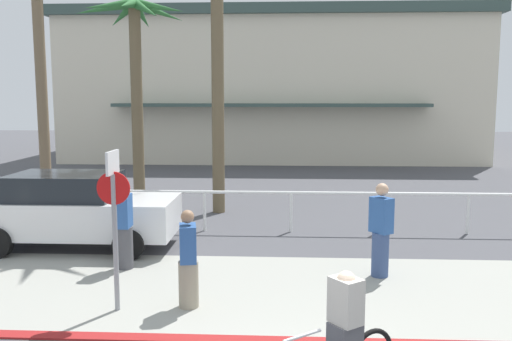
{
  "coord_description": "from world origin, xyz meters",
  "views": [
    {
      "loc": [
        -0.18,
        -5.03,
        3.37
      ],
      "look_at": [
        -0.75,
        6.0,
        1.89
      ],
      "focal_mm": 38.42,
      "sensor_mm": 36.0,
      "label": 1
    }
  ],
  "objects_px": {
    "car_white_1": "(75,210)",
    "palm_tree_2": "(135,47)",
    "stop_sign_bike_lane": "(114,207)",
    "pedestrian_1": "(124,229)",
    "pedestrian_2": "(381,234)",
    "cyclist_blue_1": "(342,339)",
    "palm_tree_1": "(37,15)",
    "pedestrian_0": "(188,264)"
  },
  "relations": [
    {
      "from": "palm_tree_2",
      "to": "pedestrian_2",
      "type": "bearing_deg",
      "value": -46.93
    },
    {
      "from": "pedestrian_1",
      "to": "stop_sign_bike_lane",
      "type": "bearing_deg",
      "value": -76.94
    },
    {
      "from": "car_white_1",
      "to": "pedestrian_2",
      "type": "height_order",
      "value": "pedestrian_2"
    },
    {
      "from": "car_white_1",
      "to": "pedestrian_2",
      "type": "xyz_separation_m",
      "value": [
        6.5,
        -1.73,
        -0.03
      ]
    },
    {
      "from": "cyclist_blue_1",
      "to": "pedestrian_2",
      "type": "xyz_separation_m",
      "value": [
        1.16,
        4.25,
        0.14
      ]
    },
    {
      "from": "cyclist_blue_1",
      "to": "car_white_1",
      "type": "bearing_deg",
      "value": 131.81
    },
    {
      "from": "cyclist_blue_1",
      "to": "pedestrian_2",
      "type": "height_order",
      "value": "pedestrian_2"
    },
    {
      "from": "car_white_1",
      "to": "pedestrian_2",
      "type": "bearing_deg",
      "value": -14.88
    },
    {
      "from": "stop_sign_bike_lane",
      "to": "pedestrian_2",
      "type": "xyz_separation_m",
      "value": [
        4.45,
        1.89,
        -0.84
      ]
    },
    {
      "from": "stop_sign_bike_lane",
      "to": "cyclist_blue_1",
      "type": "height_order",
      "value": "stop_sign_bike_lane"
    },
    {
      "from": "stop_sign_bike_lane",
      "to": "pedestrian_1",
      "type": "height_order",
      "value": "stop_sign_bike_lane"
    },
    {
      "from": "palm_tree_1",
      "to": "pedestrian_0",
      "type": "distance_m",
      "value": 12.88
    },
    {
      "from": "pedestrian_0",
      "to": "pedestrian_2",
      "type": "xyz_separation_m",
      "value": [
        3.34,
        1.7,
        0.1
      ]
    },
    {
      "from": "pedestrian_0",
      "to": "palm_tree_2",
      "type": "bearing_deg",
      "value": 109.8
    },
    {
      "from": "stop_sign_bike_lane",
      "to": "car_white_1",
      "type": "distance_m",
      "value": 4.24
    },
    {
      "from": "cyclist_blue_1",
      "to": "palm_tree_1",
      "type": "bearing_deg",
      "value": 125.68
    },
    {
      "from": "stop_sign_bike_lane",
      "to": "pedestrian_0",
      "type": "relative_size",
      "value": 1.59
    },
    {
      "from": "pedestrian_0",
      "to": "pedestrian_1",
      "type": "bearing_deg",
      "value": 129.67
    },
    {
      "from": "palm_tree_1",
      "to": "cyclist_blue_1",
      "type": "relative_size",
      "value": 5.42
    },
    {
      "from": "cyclist_blue_1",
      "to": "pedestrian_1",
      "type": "xyz_separation_m",
      "value": [
        -3.78,
        4.48,
        0.13
      ]
    },
    {
      "from": "stop_sign_bike_lane",
      "to": "pedestrian_2",
      "type": "distance_m",
      "value": 4.9
    },
    {
      "from": "car_white_1",
      "to": "stop_sign_bike_lane",
      "type": "bearing_deg",
      "value": -60.37
    },
    {
      "from": "stop_sign_bike_lane",
      "to": "pedestrian_2",
      "type": "height_order",
      "value": "stop_sign_bike_lane"
    },
    {
      "from": "palm_tree_2",
      "to": "cyclist_blue_1",
      "type": "xyz_separation_m",
      "value": [
        5.26,
        -11.12,
        -4.22
      ]
    },
    {
      "from": "stop_sign_bike_lane",
      "to": "car_white_1",
      "type": "bearing_deg",
      "value": 119.63
    },
    {
      "from": "stop_sign_bike_lane",
      "to": "palm_tree_2",
      "type": "distance_m",
      "value": 9.55
    },
    {
      "from": "stop_sign_bike_lane",
      "to": "pedestrian_1",
      "type": "bearing_deg",
      "value": 103.06
    },
    {
      "from": "pedestrian_1",
      "to": "car_white_1",
      "type": "bearing_deg",
      "value": 136.3
    },
    {
      "from": "car_white_1",
      "to": "palm_tree_2",
      "type": "bearing_deg",
      "value": 89.09
    },
    {
      "from": "cyclist_blue_1",
      "to": "palm_tree_2",
      "type": "bearing_deg",
      "value": 115.33
    },
    {
      "from": "palm_tree_2",
      "to": "cyclist_blue_1",
      "type": "distance_m",
      "value": 13.01
    },
    {
      "from": "pedestrian_0",
      "to": "palm_tree_1",
      "type": "bearing_deg",
      "value": 124.29
    },
    {
      "from": "palm_tree_1",
      "to": "palm_tree_2",
      "type": "relative_size",
      "value": 1.28
    },
    {
      "from": "car_white_1",
      "to": "cyclist_blue_1",
      "type": "distance_m",
      "value": 8.02
    },
    {
      "from": "car_white_1",
      "to": "pedestrian_2",
      "type": "relative_size",
      "value": 2.45
    },
    {
      "from": "stop_sign_bike_lane",
      "to": "pedestrian_1",
      "type": "distance_m",
      "value": 2.34
    },
    {
      "from": "car_white_1",
      "to": "pedestrian_1",
      "type": "height_order",
      "value": "pedestrian_1"
    },
    {
      "from": "cyclist_blue_1",
      "to": "pedestrian_0",
      "type": "bearing_deg",
      "value": 130.52
    },
    {
      "from": "pedestrian_0",
      "to": "car_white_1",
      "type": "bearing_deg",
      "value": 132.74
    },
    {
      "from": "palm_tree_1",
      "to": "pedestrian_1",
      "type": "height_order",
      "value": "palm_tree_1"
    },
    {
      "from": "palm_tree_2",
      "to": "pedestrian_0",
      "type": "xyz_separation_m",
      "value": [
        3.09,
        -8.57,
        -4.18
      ]
    },
    {
      "from": "car_white_1",
      "to": "pedestrian_0",
      "type": "xyz_separation_m",
      "value": [
        3.17,
        -3.43,
        -0.13
      ]
    }
  ]
}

